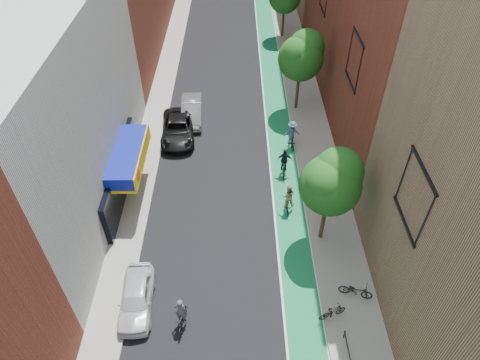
{
  "coord_description": "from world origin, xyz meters",
  "views": [
    {
      "loc": [
        0.63,
        -6.49,
        20.04
      ],
      "look_at": [
        0.82,
        13.57,
        1.5
      ],
      "focal_mm": 32.0,
      "sensor_mm": 36.0,
      "label": 1
    }
  ],
  "objects_px": {
    "cyclist_lead": "(182,317)",
    "cyclist_lane_far": "(292,136)",
    "parked_car_black": "(178,129)",
    "parked_car_white": "(136,298)",
    "cyclist_lane_mid": "(284,165)",
    "parked_car_silver": "(192,111)",
    "cyclist_lane_near": "(288,200)"
  },
  "relations": [
    {
      "from": "parked_car_silver",
      "to": "cyclist_lane_mid",
      "type": "bearing_deg",
      "value": -47.69
    },
    {
      "from": "cyclist_lead",
      "to": "cyclist_lane_far",
      "type": "distance_m",
      "value": 16.03
    },
    {
      "from": "cyclist_lane_mid",
      "to": "cyclist_lane_far",
      "type": "relative_size",
      "value": 0.97
    },
    {
      "from": "parked_car_silver",
      "to": "cyclist_lane_near",
      "type": "xyz_separation_m",
      "value": [
        6.82,
        -10.29,
        0.14
      ]
    },
    {
      "from": "parked_car_silver",
      "to": "cyclist_lead",
      "type": "relative_size",
      "value": 2.22
    },
    {
      "from": "parked_car_black",
      "to": "parked_car_silver",
      "type": "bearing_deg",
      "value": 66.72
    },
    {
      "from": "cyclist_lane_mid",
      "to": "cyclist_lane_far",
      "type": "xyz_separation_m",
      "value": [
        0.81,
        3.14,
        0.16
      ]
    },
    {
      "from": "parked_car_silver",
      "to": "cyclist_lead",
      "type": "height_order",
      "value": "cyclist_lead"
    },
    {
      "from": "parked_car_white",
      "to": "parked_car_black",
      "type": "bearing_deg",
      "value": 84.05
    },
    {
      "from": "parked_car_black",
      "to": "cyclist_lead",
      "type": "relative_size",
      "value": 2.56
    },
    {
      "from": "cyclist_lead",
      "to": "cyclist_lane_mid",
      "type": "bearing_deg",
      "value": -112.88
    },
    {
      "from": "parked_car_silver",
      "to": "cyclist_lane_far",
      "type": "relative_size",
      "value": 2.11
    },
    {
      "from": "parked_car_silver",
      "to": "cyclist_lead",
      "type": "distance_m",
      "value": 18.22
    },
    {
      "from": "parked_car_white",
      "to": "cyclist_lead",
      "type": "distance_m",
      "value": 2.68
    },
    {
      "from": "parked_car_black",
      "to": "parked_car_silver",
      "type": "relative_size",
      "value": 1.15
    },
    {
      "from": "cyclist_lane_near",
      "to": "cyclist_lane_mid",
      "type": "xyz_separation_m",
      "value": [
        0.07,
        3.43,
        -0.09
      ]
    },
    {
      "from": "parked_car_white",
      "to": "cyclist_lead",
      "type": "bearing_deg",
      "value": -27.57
    },
    {
      "from": "cyclist_lane_mid",
      "to": "cyclist_lane_far",
      "type": "height_order",
      "value": "cyclist_lane_far"
    },
    {
      "from": "cyclist_lead",
      "to": "cyclist_lane_far",
      "type": "xyz_separation_m",
      "value": [
        6.86,
        14.48,
        0.27
      ]
    },
    {
      "from": "parked_car_white",
      "to": "cyclist_lane_far",
      "type": "bearing_deg",
      "value": 52.08
    },
    {
      "from": "parked_car_silver",
      "to": "cyclist_lane_near",
      "type": "height_order",
      "value": "cyclist_lane_near"
    },
    {
      "from": "cyclist_lane_far",
      "to": "parked_car_black",
      "type": "bearing_deg",
      "value": -14.08
    },
    {
      "from": "cyclist_lane_far",
      "to": "cyclist_lead",
      "type": "bearing_deg",
      "value": 59.1
    },
    {
      "from": "cyclist_lead",
      "to": "parked_car_white",
      "type": "bearing_deg",
      "value": -19.28
    },
    {
      "from": "parked_car_silver",
      "to": "cyclist_lane_far",
      "type": "distance_m",
      "value": 8.55
    },
    {
      "from": "parked_car_white",
      "to": "cyclist_lane_mid",
      "type": "relative_size",
      "value": 1.94
    },
    {
      "from": "parked_car_white",
      "to": "cyclist_lane_far",
      "type": "relative_size",
      "value": 1.89
    },
    {
      "from": "parked_car_white",
      "to": "cyclist_lane_near",
      "type": "bearing_deg",
      "value": 35.85
    },
    {
      "from": "parked_car_black",
      "to": "cyclist_lane_far",
      "type": "xyz_separation_m",
      "value": [
        8.57,
        -1.28,
        0.23
      ]
    },
    {
      "from": "parked_car_black",
      "to": "cyclist_lane_far",
      "type": "distance_m",
      "value": 8.67
    },
    {
      "from": "parked_car_silver",
      "to": "cyclist_lead",
      "type": "xyz_separation_m",
      "value": [
        0.84,
        -18.2,
        -0.07
      ]
    },
    {
      "from": "parked_car_silver",
      "to": "cyclist_lane_far",
      "type": "height_order",
      "value": "cyclist_lane_far"
    }
  ]
}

